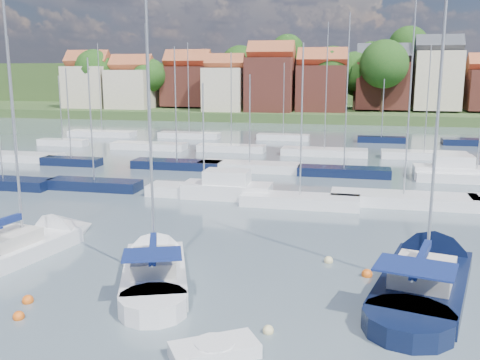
# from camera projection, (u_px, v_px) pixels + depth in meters

# --- Properties ---
(ground) EXTENTS (260.00, 260.00, 0.00)m
(ground) POSITION_uv_depth(u_px,v_px,m) (315.00, 160.00, 60.58)
(ground) COLOR #3F4B56
(ground) RESTS_ON ground
(sailboat_left) EXTENTS (5.13, 11.73, 15.45)m
(sailboat_left) POSITION_uv_depth(u_px,v_px,m) (36.00, 244.00, 30.17)
(sailboat_left) COLOR silver
(sailboat_left) RESTS_ON ground
(sailboat_centre) EXTENTS (6.55, 11.27, 14.91)m
(sailboat_centre) POSITION_uv_depth(u_px,v_px,m) (155.00, 266.00, 26.72)
(sailboat_centre) COLOR silver
(sailboat_centre) RESTS_ON ground
(sailboat_navy) EXTENTS (6.65, 13.95, 18.60)m
(sailboat_navy) POSITION_uv_depth(u_px,v_px,m) (429.00, 272.00, 26.01)
(sailboat_navy) COLOR black
(sailboat_navy) RESTS_ON ground
(tender) EXTENTS (3.36, 2.87, 0.67)m
(tender) POSITION_uv_depth(u_px,v_px,m) (214.00, 350.00, 18.86)
(tender) COLOR silver
(tender) RESTS_ON ground
(buoy_b) EXTENTS (0.47, 0.47, 0.47)m
(buoy_b) POSITION_uv_depth(u_px,v_px,m) (19.00, 319.00, 21.80)
(buoy_b) COLOR #D85914
(buoy_b) RESTS_ON ground
(buoy_c) EXTENTS (0.49, 0.49, 0.49)m
(buoy_c) POSITION_uv_depth(u_px,v_px,m) (28.00, 303.00, 23.33)
(buoy_c) COLOR #D85914
(buoy_c) RESTS_ON ground
(buoy_d) EXTENTS (0.44, 0.44, 0.44)m
(buoy_d) POSITION_uv_depth(u_px,v_px,m) (268.00, 333.00, 20.63)
(buoy_d) COLOR beige
(buoy_d) RESTS_ON ground
(buoy_e) EXTENTS (0.48, 0.48, 0.48)m
(buoy_e) POSITION_uv_depth(u_px,v_px,m) (328.00, 262.00, 28.23)
(buoy_e) COLOR beige
(buoy_e) RESTS_ON ground
(buoy_h) EXTENTS (0.54, 0.54, 0.54)m
(buoy_h) POSITION_uv_depth(u_px,v_px,m) (367.00, 276.00, 26.33)
(buoy_h) COLOR #D85914
(buoy_h) RESTS_ON ground
(marina_field) EXTENTS (79.62, 41.41, 15.93)m
(marina_field) POSITION_uv_depth(u_px,v_px,m) (330.00, 164.00, 55.45)
(marina_field) COLOR silver
(marina_field) RESTS_ON ground
(far_shore_town) EXTENTS (212.46, 90.00, 22.27)m
(far_shore_town) POSITION_uv_depth(u_px,v_px,m) (351.00, 91.00, 147.81)
(far_shore_town) COLOR #3B4F27
(far_shore_town) RESTS_ON ground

